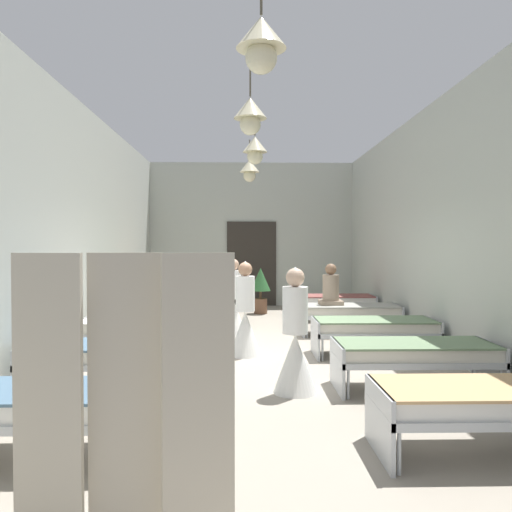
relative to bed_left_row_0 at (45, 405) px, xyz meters
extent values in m
cube|color=#9E9384|center=(1.83, 3.80, -0.49)|extent=(6.37, 13.92, 0.10)
cube|color=#B2B7AD|center=(1.83, 10.56, 1.60)|extent=(6.17, 0.20, 4.08)
cube|color=#B2B7AD|center=(-1.15, 3.80, 1.60)|extent=(0.20, 13.32, 4.08)
cube|color=#B2B7AD|center=(4.82, 3.80, 1.60)|extent=(0.20, 13.32, 4.08)
cube|color=#2D2823|center=(1.83, 10.44, 0.76)|extent=(1.40, 0.06, 2.40)
cone|color=beige|center=(1.77, 0.30, 3.15)|extent=(0.44, 0.44, 0.28)
sphere|color=beige|center=(1.77, 0.30, 2.93)|extent=(0.28, 0.28, 0.28)
cylinder|color=brown|center=(1.71, 2.63, 3.46)|extent=(0.02, 0.02, 0.38)
cone|color=beige|center=(1.71, 2.63, 3.12)|extent=(0.44, 0.44, 0.28)
sphere|color=beige|center=(1.71, 2.63, 2.90)|extent=(0.28, 0.28, 0.28)
cylinder|color=brown|center=(1.82, 4.97, 3.44)|extent=(0.02, 0.02, 0.40)
cone|color=beige|center=(1.82, 4.97, 3.09)|extent=(0.44, 0.44, 0.28)
sphere|color=beige|center=(1.82, 4.97, 2.87)|extent=(0.28, 0.28, 0.28)
cylinder|color=brown|center=(1.75, 7.30, 3.43)|extent=(0.02, 0.02, 0.43)
cone|color=beige|center=(1.75, 7.30, 3.07)|extent=(0.44, 0.44, 0.28)
sphere|color=beige|center=(1.75, 7.30, 2.85)|extent=(0.28, 0.28, 0.28)
cylinder|color=#B7BCC1|center=(0.87, -0.36, -0.27)|extent=(0.03, 0.03, 0.34)
cylinder|color=#B7BCC1|center=(0.87, 0.36, -0.27)|extent=(0.03, 0.03, 0.34)
cube|color=#B7BCC1|center=(0.00, 0.00, -0.06)|extent=(1.90, 0.84, 0.07)
cube|color=#B7BCC1|center=(0.93, 0.00, -0.15)|extent=(0.04, 0.84, 0.57)
cube|color=white|center=(0.00, 0.00, 0.04)|extent=(1.82, 0.78, 0.14)
cube|color=slate|center=(0.00, 0.00, 0.12)|extent=(1.86, 0.82, 0.02)
cylinder|color=#B7BCC1|center=(2.80, -0.36, -0.27)|extent=(0.03, 0.03, 0.34)
cylinder|color=#B7BCC1|center=(2.80, 0.36, -0.27)|extent=(0.03, 0.03, 0.34)
cube|color=#B7BCC1|center=(3.67, 0.00, -0.06)|extent=(1.90, 0.84, 0.07)
cube|color=#B7BCC1|center=(2.74, 0.00, -0.15)|extent=(0.04, 0.84, 0.57)
cube|color=white|center=(3.67, 0.00, 0.04)|extent=(1.82, 0.78, 0.14)
cube|color=tan|center=(3.67, 0.00, 0.12)|extent=(1.86, 0.82, 0.02)
cylinder|color=#B7BCC1|center=(-0.87, 1.54, -0.27)|extent=(0.03, 0.03, 0.34)
cylinder|color=#B7BCC1|center=(-0.87, 2.26, -0.27)|extent=(0.03, 0.03, 0.34)
cylinder|color=#B7BCC1|center=(0.87, 1.54, -0.27)|extent=(0.03, 0.03, 0.34)
cylinder|color=#B7BCC1|center=(0.87, 2.26, -0.27)|extent=(0.03, 0.03, 0.34)
cube|color=#B7BCC1|center=(0.00, 1.90, -0.06)|extent=(1.90, 0.84, 0.07)
cube|color=#B7BCC1|center=(-0.93, 1.90, -0.15)|extent=(0.04, 0.84, 0.57)
cube|color=#B7BCC1|center=(0.93, 1.90, -0.15)|extent=(0.04, 0.84, 0.57)
cube|color=silver|center=(0.00, 1.90, 0.04)|extent=(1.82, 0.78, 0.14)
cube|color=slate|center=(0.00, 1.90, 0.12)|extent=(1.86, 0.82, 0.02)
cylinder|color=#B7BCC1|center=(2.80, 1.54, -0.27)|extent=(0.03, 0.03, 0.34)
cylinder|color=#B7BCC1|center=(2.80, 2.26, -0.27)|extent=(0.03, 0.03, 0.34)
cylinder|color=#B7BCC1|center=(4.54, 1.54, -0.27)|extent=(0.03, 0.03, 0.34)
cylinder|color=#B7BCC1|center=(4.54, 2.26, -0.27)|extent=(0.03, 0.03, 0.34)
cube|color=#B7BCC1|center=(3.67, 1.90, -0.06)|extent=(1.90, 0.84, 0.07)
cube|color=#B7BCC1|center=(2.74, 1.90, -0.15)|extent=(0.04, 0.84, 0.57)
cube|color=#B7BCC1|center=(4.60, 1.90, -0.15)|extent=(0.04, 0.84, 0.57)
cube|color=silver|center=(3.67, 1.90, 0.04)|extent=(1.82, 0.78, 0.14)
cube|color=slate|center=(3.67, 1.90, 0.12)|extent=(1.86, 0.82, 0.02)
cylinder|color=#B7BCC1|center=(-0.87, 3.44, -0.27)|extent=(0.03, 0.03, 0.34)
cylinder|color=#B7BCC1|center=(-0.87, 4.16, -0.27)|extent=(0.03, 0.03, 0.34)
cylinder|color=#B7BCC1|center=(0.87, 3.44, -0.27)|extent=(0.03, 0.03, 0.34)
cylinder|color=#B7BCC1|center=(0.87, 4.16, -0.27)|extent=(0.03, 0.03, 0.34)
cube|color=#B7BCC1|center=(0.00, 3.80, -0.06)|extent=(1.90, 0.84, 0.07)
cube|color=#B7BCC1|center=(-0.93, 3.80, -0.15)|extent=(0.04, 0.84, 0.57)
cube|color=#B7BCC1|center=(0.93, 3.80, -0.15)|extent=(0.04, 0.84, 0.57)
cube|color=silver|center=(0.00, 3.80, 0.04)|extent=(1.82, 0.78, 0.14)
cube|color=beige|center=(0.00, 3.80, 0.12)|extent=(1.86, 0.82, 0.02)
cylinder|color=#B7BCC1|center=(2.80, 3.44, -0.27)|extent=(0.03, 0.03, 0.34)
cylinder|color=#B7BCC1|center=(2.80, 4.16, -0.27)|extent=(0.03, 0.03, 0.34)
cylinder|color=#B7BCC1|center=(4.54, 3.44, -0.27)|extent=(0.03, 0.03, 0.34)
cylinder|color=#B7BCC1|center=(4.54, 4.16, -0.27)|extent=(0.03, 0.03, 0.34)
cube|color=#B7BCC1|center=(3.67, 3.80, -0.06)|extent=(1.90, 0.84, 0.07)
cube|color=#B7BCC1|center=(2.74, 3.80, -0.15)|extent=(0.04, 0.84, 0.57)
cube|color=#B7BCC1|center=(4.60, 3.80, -0.15)|extent=(0.04, 0.84, 0.57)
cube|color=silver|center=(3.67, 3.80, 0.04)|extent=(1.82, 0.78, 0.14)
cube|color=slate|center=(3.67, 3.80, 0.12)|extent=(1.86, 0.82, 0.02)
cylinder|color=#B7BCC1|center=(-0.87, 5.34, -0.27)|extent=(0.03, 0.03, 0.34)
cylinder|color=#B7BCC1|center=(-0.87, 6.06, -0.27)|extent=(0.03, 0.03, 0.34)
cylinder|color=#B7BCC1|center=(0.87, 5.34, -0.27)|extent=(0.03, 0.03, 0.34)
cylinder|color=#B7BCC1|center=(0.87, 6.06, -0.27)|extent=(0.03, 0.03, 0.34)
cube|color=#B7BCC1|center=(0.00, 5.70, -0.06)|extent=(1.90, 0.84, 0.07)
cube|color=#B7BCC1|center=(-0.93, 5.70, -0.15)|extent=(0.04, 0.84, 0.57)
cube|color=#B7BCC1|center=(0.93, 5.70, -0.15)|extent=(0.04, 0.84, 0.57)
cube|color=silver|center=(0.00, 5.70, 0.04)|extent=(1.82, 0.78, 0.14)
cube|color=slate|center=(0.00, 5.70, 0.12)|extent=(1.86, 0.82, 0.02)
cylinder|color=#B7BCC1|center=(2.80, 5.34, -0.27)|extent=(0.03, 0.03, 0.34)
cylinder|color=#B7BCC1|center=(2.80, 6.06, -0.27)|extent=(0.03, 0.03, 0.34)
cylinder|color=#B7BCC1|center=(4.54, 5.34, -0.27)|extent=(0.03, 0.03, 0.34)
cylinder|color=#B7BCC1|center=(4.54, 6.06, -0.27)|extent=(0.03, 0.03, 0.34)
cube|color=#B7BCC1|center=(3.67, 5.70, -0.06)|extent=(1.90, 0.84, 0.07)
cube|color=#B7BCC1|center=(2.74, 5.70, -0.15)|extent=(0.04, 0.84, 0.57)
cube|color=#B7BCC1|center=(4.60, 5.70, -0.15)|extent=(0.04, 0.84, 0.57)
cube|color=silver|center=(3.67, 5.70, 0.04)|extent=(1.82, 0.78, 0.14)
cube|color=#9E9E93|center=(3.67, 5.70, 0.12)|extent=(1.86, 0.82, 0.02)
cylinder|color=#B7BCC1|center=(-0.87, 7.24, -0.27)|extent=(0.03, 0.03, 0.34)
cylinder|color=#B7BCC1|center=(-0.87, 7.96, -0.27)|extent=(0.03, 0.03, 0.34)
cylinder|color=#B7BCC1|center=(0.87, 7.24, -0.27)|extent=(0.03, 0.03, 0.34)
cylinder|color=#B7BCC1|center=(0.87, 7.96, -0.27)|extent=(0.03, 0.03, 0.34)
cube|color=#B7BCC1|center=(0.00, 7.60, -0.06)|extent=(1.90, 0.84, 0.07)
cube|color=#B7BCC1|center=(-0.93, 7.60, -0.15)|extent=(0.04, 0.84, 0.57)
cube|color=#B7BCC1|center=(0.93, 7.60, -0.15)|extent=(0.04, 0.84, 0.57)
cube|color=white|center=(0.00, 7.60, 0.04)|extent=(1.82, 0.78, 0.14)
cube|color=tan|center=(0.00, 7.60, 0.12)|extent=(1.86, 0.82, 0.02)
cylinder|color=#B7BCC1|center=(2.80, 7.24, -0.27)|extent=(0.03, 0.03, 0.34)
cylinder|color=#B7BCC1|center=(2.80, 7.96, -0.27)|extent=(0.03, 0.03, 0.34)
cylinder|color=#B7BCC1|center=(4.54, 7.24, -0.27)|extent=(0.03, 0.03, 0.34)
cylinder|color=#B7BCC1|center=(4.54, 7.96, -0.27)|extent=(0.03, 0.03, 0.34)
cube|color=#B7BCC1|center=(3.67, 7.60, -0.06)|extent=(1.90, 0.84, 0.07)
cube|color=#B7BCC1|center=(2.74, 7.60, -0.15)|extent=(0.04, 0.84, 0.57)
cube|color=#B7BCC1|center=(4.60, 7.60, -0.15)|extent=(0.04, 0.84, 0.57)
cube|color=white|center=(3.67, 7.60, 0.04)|extent=(1.82, 0.78, 0.14)
cube|color=#8C4C47|center=(3.67, 7.60, 0.12)|extent=(1.86, 0.82, 0.02)
cone|color=white|center=(1.64, 3.85, -0.09)|extent=(0.52, 0.52, 0.70)
cylinder|color=white|center=(1.64, 3.85, 0.54)|extent=(0.30, 0.30, 0.55)
sphere|color=#A87A5B|center=(1.64, 3.85, 0.92)|extent=(0.22, 0.22, 0.22)
cone|color=white|center=(1.64, 3.85, 1.00)|extent=(0.18, 0.18, 0.10)
cone|color=white|center=(2.22, 1.81, -0.09)|extent=(0.52, 0.52, 0.70)
cylinder|color=white|center=(2.22, 1.81, 0.54)|extent=(0.30, 0.30, 0.55)
sphere|color=beige|center=(2.22, 1.81, 0.92)|extent=(0.22, 0.22, 0.22)
cone|color=white|center=(2.22, 1.81, 1.00)|extent=(0.18, 0.18, 0.10)
cone|color=white|center=(1.41, 5.69, -0.09)|extent=(0.52, 0.52, 0.70)
cylinder|color=white|center=(1.41, 5.69, 0.54)|extent=(0.30, 0.30, 0.55)
sphere|color=tan|center=(1.41, 5.69, 0.92)|extent=(0.22, 0.22, 0.22)
cone|color=white|center=(1.41, 5.69, 1.00)|extent=(0.18, 0.18, 0.10)
cylinder|color=gray|center=(3.32, 5.78, 0.43)|extent=(0.32, 0.32, 0.58)
cube|color=gray|center=(3.32, 5.78, 0.18)|extent=(0.44, 0.44, 0.08)
sphere|color=#846047|center=(3.32, 5.78, 0.83)|extent=(0.22, 0.22, 0.22)
cylinder|color=brown|center=(2.04, 8.73, -0.25)|extent=(0.33, 0.33, 0.38)
cylinder|color=brown|center=(2.04, 8.73, 0.04)|extent=(0.06, 0.06, 0.20)
cone|color=#2D6633|center=(2.04, 8.73, 0.43)|extent=(0.50, 0.50, 0.58)
cube|color=#BCB29E|center=(0.53, -1.32, 0.41)|extent=(0.42, 0.12, 1.70)
cube|color=#BCB29E|center=(0.95, -1.26, 0.41)|extent=(0.42, 0.07, 1.70)
cube|color=#BCB29E|center=(1.37, -1.32, 0.41)|extent=(0.40, 0.19, 1.70)
camera|label=1|loc=(1.62, -4.18, 1.31)|focal=35.97mm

